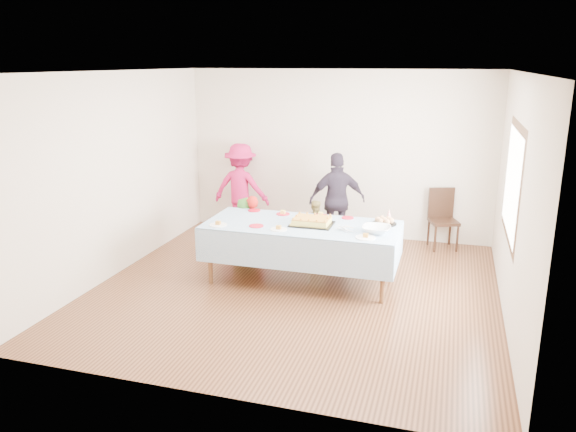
# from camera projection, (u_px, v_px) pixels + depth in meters

# --- Properties ---
(ground) EXTENTS (5.00, 5.00, 0.00)m
(ground) POSITION_uv_depth(u_px,v_px,m) (295.00, 288.00, 7.19)
(ground) COLOR #412312
(ground) RESTS_ON ground
(room_walls) EXTENTS (5.04, 5.04, 2.72)m
(room_walls) POSITION_uv_depth(u_px,v_px,m) (300.00, 152.00, 6.71)
(room_walls) COLOR beige
(room_walls) RESTS_ON ground
(party_table) EXTENTS (2.50, 1.10, 0.78)m
(party_table) POSITION_uv_depth(u_px,v_px,m) (302.00, 228.00, 7.27)
(party_table) COLOR brown
(party_table) RESTS_ON ground
(birthday_cake) EXTENTS (0.54, 0.41, 0.10)m
(birthday_cake) POSITION_uv_depth(u_px,v_px,m) (312.00, 221.00, 7.22)
(birthday_cake) COLOR black
(birthday_cake) RESTS_ON party_table
(rolls_tray) EXTENTS (0.32, 0.32, 0.09)m
(rolls_tray) POSITION_uv_depth(u_px,v_px,m) (384.00, 221.00, 7.24)
(rolls_tray) COLOR black
(rolls_tray) RESTS_ON party_table
(punch_bowl) EXTENTS (0.35, 0.35, 0.09)m
(punch_bowl) POSITION_uv_depth(u_px,v_px,m) (376.00, 229.00, 6.87)
(punch_bowl) COLOR silver
(punch_bowl) RESTS_ON party_table
(party_hat) EXTENTS (0.10, 0.10, 0.16)m
(party_hat) POSITION_uv_depth(u_px,v_px,m) (389.00, 215.00, 7.37)
(party_hat) COLOR white
(party_hat) RESTS_ON party_table
(fork_pile) EXTENTS (0.24, 0.18, 0.07)m
(fork_pile) POSITION_uv_depth(u_px,v_px,m) (345.00, 228.00, 6.97)
(fork_pile) COLOR white
(fork_pile) RESTS_ON party_table
(plate_red_far_a) EXTENTS (0.18, 0.18, 0.01)m
(plate_red_far_a) POSITION_uv_depth(u_px,v_px,m) (254.00, 210.00, 7.90)
(plate_red_far_a) COLOR red
(plate_red_far_a) RESTS_ON party_table
(plate_red_far_b) EXTENTS (0.19, 0.19, 0.01)m
(plate_red_far_b) POSITION_uv_depth(u_px,v_px,m) (283.00, 214.00, 7.72)
(plate_red_far_b) COLOR red
(plate_red_far_b) RESTS_ON party_table
(plate_red_far_c) EXTENTS (0.20, 0.20, 0.01)m
(plate_red_far_c) POSITION_uv_depth(u_px,v_px,m) (321.00, 216.00, 7.62)
(plate_red_far_c) COLOR red
(plate_red_far_c) RESTS_ON party_table
(plate_red_far_d) EXTENTS (0.16, 0.16, 0.01)m
(plate_red_far_d) POSITION_uv_depth(u_px,v_px,m) (348.00, 218.00, 7.53)
(plate_red_far_d) COLOR red
(plate_red_far_d) RESTS_ON party_table
(plate_red_near) EXTENTS (0.19, 0.19, 0.01)m
(plate_red_near) POSITION_uv_depth(u_px,v_px,m) (256.00, 226.00, 7.16)
(plate_red_near) COLOR red
(plate_red_near) RESTS_ON party_table
(plate_white_left) EXTENTS (0.23, 0.23, 0.01)m
(plate_white_left) POSITION_uv_depth(u_px,v_px,m) (218.00, 225.00, 7.20)
(plate_white_left) COLOR white
(plate_white_left) RESTS_ON party_table
(plate_white_mid) EXTENTS (0.21, 0.21, 0.01)m
(plate_white_mid) POSITION_uv_depth(u_px,v_px,m) (279.00, 229.00, 7.01)
(plate_white_mid) COLOR white
(plate_white_mid) RESTS_ON party_table
(plate_white_right) EXTENTS (0.24, 0.24, 0.01)m
(plate_white_right) POSITION_uv_depth(u_px,v_px,m) (366.00, 238.00, 6.68)
(plate_white_right) COLOR white
(plate_white_right) RESTS_ON party_table
(dining_chair) EXTENTS (0.51, 0.51, 0.93)m
(dining_chair) POSITION_uv_depth(u_px,v_px,m) (442.00, 215.00, 8.69)
(dining_chair) COLOR black
(dining_chair) RESTS_ON ground
(toddler_left) EXTENTS (0.41, 0.35, 0.96)m
(toddler_left) POSITION_uv_depth(u_px,v_px,m) (252.00, 228.00, 8.15)
(toddler_left) COLOR red
(toddler_left) RESTS_ON ground
(toddler_mid) EXTENTS (0.44, 0.29, 0.91)m
(toddler_mid) POSITION_uv_depth(u_px,v_px,m) (245.00, 228.00, 8.21)
(toddler_mid) COLOR #387125
(toddler_mid) RESTS_ON ground
(toddler_right) EXTENTS (0.39, 0.32, 0.75)m
(toddler_right) POSITION_uv_depth(u_px,v_px,m) (315.00, 224.00, 8.71)
(toddler_right) COLOR tan
(toddler_right) RESTS_ON ground
(adult_left) EXTENTS (0.98, 0.57, 1.50)m
(adult_left) POSITION_uv_depth(u_px,v_px,m) (241.00, 188.00, 9.46)
(adult_left) COLOR #C01853
(adult_left) RESTS_ON ground
(adult_right) EXTENTS (0.94, 0.66, 1.48)m
(adult_right) POSITION_uv_depth(u_px,v_px,m) (337.00, 200.00, 8.66)
(adult_right) COLOR #322938
(adult_right) RESTS_ON ground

